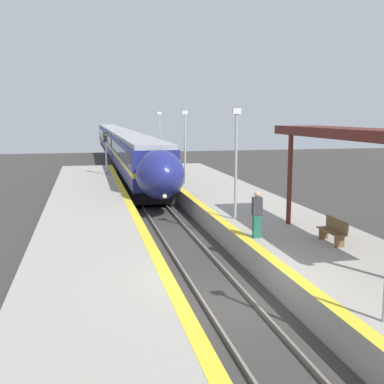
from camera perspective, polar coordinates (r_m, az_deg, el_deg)
The scene contains 13 objects.
ground_plane at distance 14.41m, azimuth 4.44°, elevation -13.39°, with size 120.00×120.00×0.00m, color #383533.
rail_left at distance 14.20m, azimuth 1.58°, elevation -13.39°, with size 0.08×90.00×0.15m, color slate.
rail_right at distance 14.59m, azimuth 7.22°, elevation -12.82°, with size 0.08×90.00×0.15m, color slate.
train at distance 58.35m, azimuth -8.64°, elevation 5.75°, with size 2.79×68.29×3.82m.
platform_right at distance 15.89m, azimuth 19.20°, elevation -9.87°, with size 5.13×64.00×0.96m.
platform_left at distance 13.68m, azimuth -11.38°, elevation -12.65°, with size 4.43×64.00×0.96m.
platform_bench at distance 18.01m, azimuth 16.44°, elevation -4.39°, with size 0.44×1.53×0.89m.
person_waiting at distance 18.08m, azimuth 7.71°, elevation -2.53°, with size 0.36×0.23×1.78m.
railway_signal at distance 37.70m, azimuth -10.16°, elevation 4.49°, with size 0.28×0.28×4.18m.
lamppost_mid at distance 21.04m, azimuth 5.24°, elevation 4.29°, with size 0.36×0.20×4.84m.
lamppost_far at distance 31.67m, azimuth -0.84°, elevation 5.93°, with size 0.36×0.20×4.84m.
lamppost_farthest at distance 42.50m, azimuth -3.86°, elevation 6.72°, with size 0.36×0.20×4.84m.
station_canopy at distance 17.38m, azimuth 18.28°, elevation 6.20°, with size 2.02×10.23×4.11m.
Camera 1 is at (-3.92, -12.72, 5.50)m, focal length 45.00 mm.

